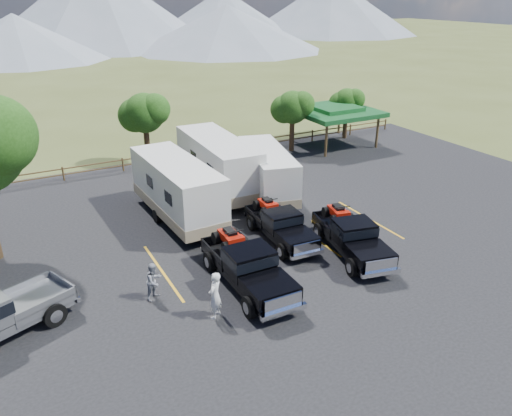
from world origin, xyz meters
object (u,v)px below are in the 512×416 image
pavilion (334,111)px  trailer_center (218,165)px  rig_right (351,235)px  trailer_left (177,190)px  trailer_right (267,172)px  rig_center (280,224)px  person_b (154,281)px  person_a (215,295)px  rig_left (247,265)px

pavilion → trailer_center: (-12.74, -5.38, -0.93)m
rig_right → trailer_left: bearing=140.6°
trailer_left → trailer_right: (5.99, 0.68, -0.21)m
rig_center → person_b: (-7.25, -2.12, -0.06)m
person_b → trailer_center: bearing=21.9°
trailer_right → person_a: (-7.87, -9.88, -0.57)m
pavilion → rig_left: 22.62m
rig_left → person_a: (-2.12, -1.45, -0.02)m
pavilion → rig_right: size_ratio=1.02×
trailer_left → trailer_right: size_ratio=1.14×
trailer_left → trailer_center: bearing=33.8°
person_a → trailer_right: bearing=-168.4°
rig_center → trailer_left: size_ratio=0.57×
trailer_left → rig_left: bearing=-90.6°
rig_left → rig_center: bearing=42.1°
pavilion → trailer_center: 13.86m
trailer_left → rig_center: bearing=-54.3°
trailer_center → person_b: (-7.17, -9.49, -1.01)m
rig_left → trailer_center: bearing=72.8°
trailer_right → person_a: 12.64m
pavilion → trailer_right: (-10.37, -7.35, -1.20)m
trailer_right → person_b: bearing=-127.2°
rig_right → person_a: size_ratio=3.12×
pavilion → rig_left: size_ratio=1.00×
rig_right → person_a: 8.05m
person_a → trailer_left: bearing=-141.4°
person_b → person_a: bearing=-85.6°
rig_left → trailer_right: 10.21m
rig_left → rig_right: 5.76m
trailer_left → person_a: (-1.87, -9.20, -0.79)m
trailer_left → trailer_right: 6.04m
rig_right → trailer_center: size_ratio=0.61×
pavilion → trailer_left: bearing=-153.9°
trailer_center → person_a: trailer_center is taller
trailer_left → trailer_center: 4.49m
rig_center → trailer_right: trailer_right is taller
rig_left → rig_center: (3.45, 3.03, -0.12)m
trailer_left → person_b: 7.76m
rig_left → rig_right: rig_left is taller
trailer_right → person_a: bearing=-113.9°
trailer_center → trailer_right: bearing=-37.9°
pavilion → rig_left: (-16.11, -15.78, -1.75)m
person_a → rig_center: bearing=178.9°
rig_left → trailer_center: trailer_center is taller
rig_left → person_b: 3.92m
pavilion → person_b: pavilion is taller
trailer_center → person_b: trailer_center is taller
rig_left → person_a: bearing=-144.9°
rig_center → trailer_center: size_ratio=0.55×
rig_center → trailer_left: bearing=131.4°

